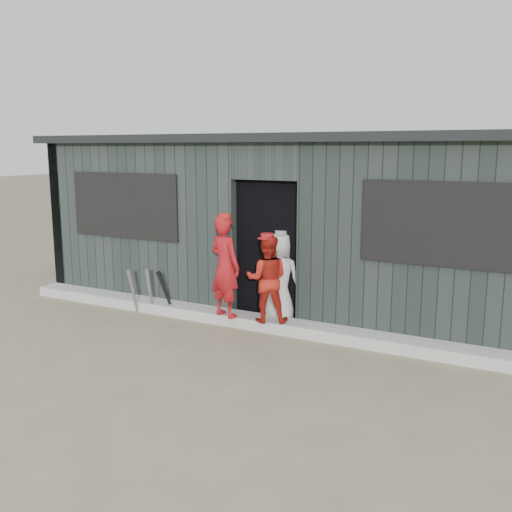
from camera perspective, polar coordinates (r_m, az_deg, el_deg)
The scene contains 9 objects.
ground at distance 6.44m, azimuth -7.66°, elevation -11.45°, with size 80.00×80.00×0.00m, color #776B52.
curb at distance 7.88m, azimuth 0.07°, elevation -6.60°, with size 8.00×0.36×0.15m, color #ADADA8.
bat_left at distance 8.64m, azimuth -12.20°, elevation -3.43°, with size 0.07×0.07×0.69m, color gray.
bat_mid at distance 8.56m, azimuth -10.56°, elevation -3.47°, with size 0.07×0.07×0.69m, color gray.
bat_right at distance 8.45m, azimuth -9.01°, elevation -3.64°, with size 0.07×0.07×0.71m, color black.
player_red_left at distance 7.73m, azimuth -3.12°, elevation -1.06°, with size 0.51×0.33×1.39m, color #A21419.
player_red_right at distance 7.50m, azimuth 1.12°, elevation -2.30°, with size 0.56×0.44×1.16m, color #AA1E14.
player_grey_back at distance 7.93m, azimuth 2.49°, elevation -2.23°, with size 0.63×0.41×1.29m, color #BABABA.
dugout at distance 9.12m, azimuth 5.02°, elevation 3.54°, with size 8.30×3.30×2.62m.
Camera 1 is at (3.51, -4.83, 2.42)m, focal length 40.00 mm.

